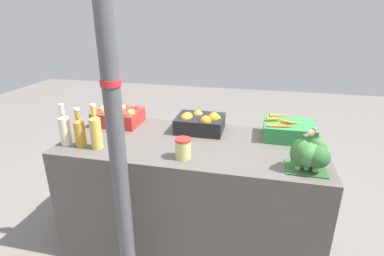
% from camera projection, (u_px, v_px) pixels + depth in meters
% --- Properties ---
extents(ground_plane, '(10.00, 10.00, 0.00)m').
position_uv_depth(ground_plane, '(192.00, 239.00, 2.34)').
color(ground_plane, slate).
extents(market_table, '(1.75, 0.78, 0.83)m').
position_uv_depth(market_table, '(192.00, 194.00, 2.19)').
color(market_table, '#56514C').
rests_on(market_table, ground_plane).
extents(support_pole, '(0.10, 0.10, 2.57)m').
position_uv_depth(support_pole, '(112.00, 96.00, 1.41)').
color(support_pole, '#4C4C51').
rests_on(support_pole, ground_plane).
extents(apple_crate, '(0.34, 0.28, 0.15)m').
position_uv_depth(apple_crate, '(119.00, 116.00, 2.34)').
color(apple_crate, red).
rests_on(apple_crate, market_table).
extents(orange_crate, '(0.34, 0.28, 0.15)m').
position_uv_depth(orange_crate, '(201.00, 122.00, 2.20)').
color(orange_crate, black).
rests_on(orange_crate, market_table).
extents(carrot_crate, '(0.34, 0.28, 0.14)m').
position_uv_depth(carrot_crate, '(289.00, 130.00, 2.08)').
color(carrot_crate, '#2D8442').
rests_on(carrot_crate, market_table).
extents(broccoli_pile, '(0.22, 0.19, 0.19)m').
position_uv_depth(broccoli_pile, '(311.00, 155.00, 1.64)').
color(broccoli_pile, '#2D602D').
rests_on(broccoli_pile, market_table).
extents(juice_bottle_cloudy, '(0.07, 0.07, 0.28)m').
position_uv_depth(juice_bottle_cloudy, '(65.00, 128.00, 1.95)').
color(juice_bottle_cloudy, beige).
rests_on(juice_bottle_cloudy, market_table).
extents(juice_bottle_amber, '(0.07, 0.07, 0.26)m').
position_uv_depth(juice_bottle_amber, '(80.00, 131.00, 1.93)').
color(juice_bottle_amber, gold).
rests_on(juice_bottle_amber, market_table).
extents(juice_bottle_golden, '(0.07, 0.07, 0.30)m').
position_uv_depth(juice_bottle_golden, '(96.00, 130.00, 1.90)').
color(juice_bottle_golden, gold).
rests_on(juice_bottle_golden, market_table).
extents(pickle_jar, '(0.10, 0.10, 0.12)m').
position_uv_depth(pickle_jar, '(183.00, 148.00, 1.79)').
color(pickle_jar, '#D1CC75').
rests_on(pickle_jar, market_table).
extents(sparrow_bird, '(0.08, 0.12, 0.05)m').
position_uv_depth(sparrow_bird, '(311.00, 133.00, 1.62)').
color(sparrow_bird, '#4C3D2D').
rests_on(sparrow_bird, broccoli_pile).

